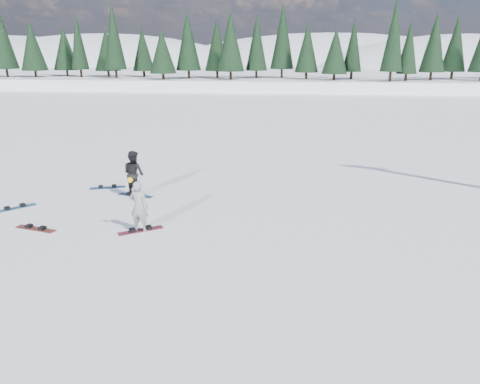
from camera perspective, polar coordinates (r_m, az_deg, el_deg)
name	(u,v)px	position (r m, az deg, el deg)	size (l,w,h in m)	color
ground	(143,218)	(17.14, -11.71, -3.11)	(420.00, 420.00, 0.00)	white
alpine_backdrop	(254,95)	(206.07, 1.67, 11.69)	(412.50, 227.00, 53.20)	white
snowboarder_woman	(139,206)	(15.67, -12.22, -1.68)	(0.68, 0.50, 1.88)	gray
snowboarder_man	(134,174)	(19.46, -12.81, 2.20)	(0.92, 0.72, 1.90)	black
snowboard_woman	(141,231)	(15.96, -12.02, -4.62)	(1.50, 0.28, 0.03)	maroon
snowboard_man	(135,196)	(19.72, -12.63, -0.42)	(1.50, 0.28, 0.03)	#184C85
snowboard_loose_a	(15,208)	(19.69, -25.72, -1.79)	(1.50, 0.28, 0.03)	teal
snowboard_loose_b	(36,229)	(17.19, -23.64, -4.14)	(1.50, 0.28, 0.03)	maroon
snowboard_loose_c	(108,188)	(21.13, -15.84, 0.52)	(1.50, 0.28, 0.03)	navy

